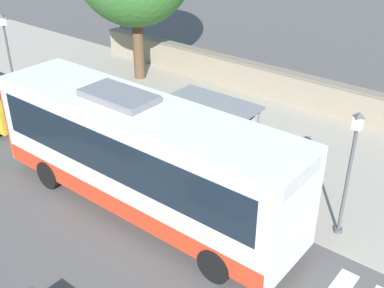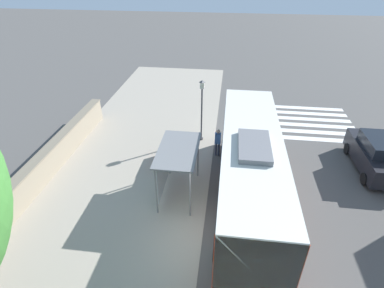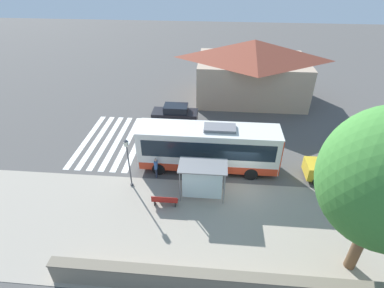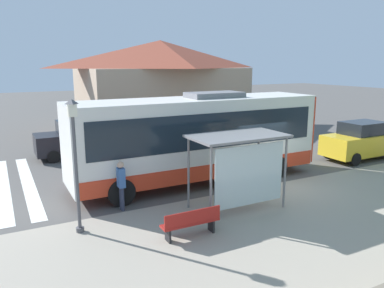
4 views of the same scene
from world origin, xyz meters
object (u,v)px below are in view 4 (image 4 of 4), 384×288
at_px(bus_shelter, 240,148).
at_px(bench, 191,222).
at_px(pedestrian, 121,182).
at_px(bus, 198,137).
at_px(street_lamp_far, 75,155).
at_px(parked_car_far_lane, 79,139).
at_px(parked_car_behind_bus, 361,141).

relative_size(bus_shelter, bench, 1.84).
xyz_separation_m(bus_shelter, bench, (-1.13, 2.46, -1.69)).
bearing_deg(pedestrian, bus, -67.72).
distance_m(bus, pedestrian, 4.25).
relative_size(bus, bus_shelter, 3.26).
height_order(bus, street_lamp_far, street_lamp_far).
relative_size(bus_shelter, street_lamp_far, 0.82).
bearing_deg(parked_car_far_lane, bus, -152.96).
distance_m(bus, bus_shelter, 3.43).
bearing_deg(pedestrian, bus_shelter, -117.17).
distance_m(pedestrian, bench, 3.23).
height_order(parked_car_behind_bus, parked_car_far_lane, parked_car_behind_bus).
distance_m(bus, street_lamp_far, 6.12).
bearing_deg(bus_shelter, pedestrian, 62.83).
distance_m(bench, parked_car_far_lane, 11.55).
bearing_deg(bench, bus, -30.77).
bearing_deg(bus, parked_car_far_lane, 27.04).
xyz_separation_m(bus_shelter, parked_car_far_lane, (10.37, 3.30, -1.21)).
bearing_deg(street_lamp_far, parked_car_behind_bus, -81.86).
xyz_separation_m(parked_car_behind_bus, parked_car_far_lane, (7.51, 13.00, 0.00)).
bearing_deg(parked_car_behind_bus, bus_shelter, 106.45).
distance_m(street_lamp_far, parked_car_behind_bus, 15.15).
distance_m(bus_shelter, parked_car_behind_bus, 10.19).
xyz_separation_m(pedestrian, bench, (-2.97, -1.13, -0.54)).
xyz_separation_m(bench, street_lamp_far, (1.86, 2.78, 1.90)).
bearing_deg(bus, street_lamp_far, 116.09).
xyz_separation_m(bus, bench, (-4.55, 2.71, -1.47)).
relative_size(bus, parked_car_far_lane, 2.41).
distance_m(bus_shelter, bench, 3.19).
xyz_separation_m(pedestrian, parked_car_behind_bus, (1.02, -13.29, -0.06)).
bearing_deg(bus_shelter, bus, -4.18).
distance_m(bus, parked_car_behind_bus, 9.52).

